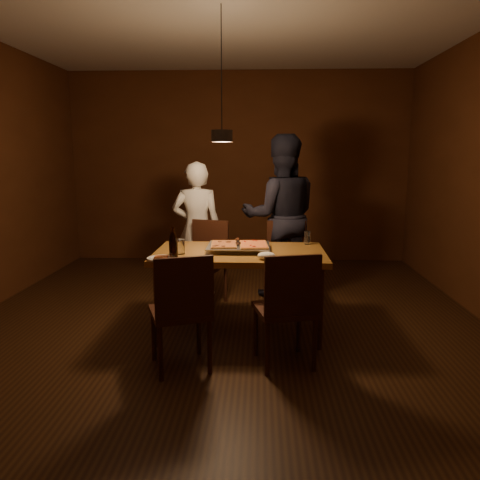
{
  "coord_description": "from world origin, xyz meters",
  "views": [
    {
      "loc": [
        0.33,
        -4.06,
        1.59
      ],
      "look_at": [
        0.15,
        0.0,
        0.85
      ],
      "focal_mm": 35.0,
      "sensor_mm": 36.0,
      "label": 1
    }
  ],
  "objects_px": {
    "dining_table": "(240,259)",
    "beer_bottle_b": "(174,244)",
    "chair_near_left": "(182,302)",
    "chair_near_right": "(288,300)",
    "pendant_lamp": "(222,135)",
    "chair_far_left": "(207,254)",
    "beer_bottle_a": "(173,242)",
    "diner_white": "(197,229)",
    "chair_far_right": "(287,255)",
    "diner_dark": "(281,217)",
    "plate_slice": "(161,258)",
    "pizza_tray": "(239,248)"
  },
  "relations": [
    {
      "from": "dining_table",
      "to": "beer_bottle_b",
      "type": "relative_size",
      "value": 6.62
    },
    {
      "from": "dining_table",
      "to": "chair_near_left",
      "type": "distance_m",
      "value": 0.92
    },
    {
      "from": "chair_near_right",
      "to": "pendant_lamp",
      "type": "height_order",
      "value": "pendant_lamp"
    },
    {
      "from": "chair_far_left",
      "to": "pendant_lamp",
      "type": "distance_m",
      "value": 1.51
    },
    {
      "from": "beer_bottle_a",
      "to": "diner_white",
      "type": "bearing_deg",
      "value": 90.21
    },
    {
      "from": "chair_near_right",
      "to": "pendant_lamp",
      "type": "bearing_deg",
      "value": 112.71
    },
    {
      "from": "chair_far_left",
      "to": "chair_far_right",
      "type": "bearing_deg",
      "value": -162.75
    },
    {
      "from": "beer_bottle_b",
      "to": "diner_dark",
      "type": "relative_size",
      "value": 0.12
    },
    {
      "from": "pendant_lamp",
      "to": "chair_far_right",
      "type": "bearing_deg",
      "value": 53.31
    },
    {
      "from": "plate_slice",
      "to": "diner_dark",
      "type": "relative_size",
      "value": 0.13
    },
    {
      "from": "chair_far_left",
      "to": "diner_dark",
      "type": "xyz_separation_m",
      "value": [
        0.8,
        0.31,
        0.37
      ]
    },
    {
      "from": "dining_table",
      "to": "chair_far_right",
      "type": "height_order",
      "value": "chair_far_right"
    },
    {
      "from": "chair_near_left",
      "to": "pizza_tray",
      "type": "distance_m",
      "value": 0.96
    },
    {
      "from": "plate_slice",
      "to": "chair_near_right",
      "type": "bearing_deg",
      "value": -19.67
    },
    {
      "from": "chair_far_left",
      "to": "diner_white",
      "type": "bearing_deg",
      "value": -47.48
    },
    {
      "from": "beer_bottle_a",
      "to": "diner_white",
      "type": "distance_m",
      "value": 1.47
    },
    {
      "from": "diner_white",
      "to": "diner_dark",
      "type": "relative_size",
      "value": 0.84
    },
    {
      "from": "plate_slice",
      "to": "chair_near_left",
      "type": "bearing_deg",
      "value": -61.98
    },
    {
      "from": "chair_near_right",
      "to": "diner_white",
      "type": "bearing_deg",
      "value": 102.16
    },
    {
      "from": "beer_bottle_a",
      "to": "beer_bottle_b",
      "type": "relative_size",
      "value": 1.17
    },
    {
      "from": "pizza_tray",
      "to": "pendant_lamp",
      "type": "bearing_deg",
      "value": -166.21
    },
    {
      "from": "chair_far_right",
      "to": "diner_dark",
      "type": "height_order",
      "value": "diner_dark"
    },
    {
      "from": "dining_table",
      "to": "pizza_tray",
      "type": "relative_size",
      "value": 2.73
    },
    {
      "from": "dining_table",
      "to": "chair_far_right",
      "type": "xyz_separation_m",
      "value": [
        0.47,
        0.83,
        -0.14
      ]
    },
    {
      "from": "chair_near_left",
      "to": "beer_bottle_a",
      "type": "xyz_separation_m",
      "value": [
        -0.15,
        0.5,
        0.35
      ]
    },
    {
      "from": "plate_slice",
      "to": "pendant_lamp",
      "type": "height_order",
      "value": "pendant_lamp"
    },
    {
      "from": "chair_near_right",
      "to": "chair_far_right",
      "type": "bearing_deg",
      "value": 72.97
    },
    {
      "from": "beer_bottle_b",
      "to": "diner_white",
      "type": "height_order",
      "value": "diner_white"
    },
    {
      "from": "pizza_tray",
      "to": "beer_bottle_b",
      "type": "relative_size",
      "value": 2.43
    },
    {
      "from": "chair_far_left",
      "to": "pizza_tray",
      "type": "xyz_separation_m",
      "value": [
        0.38,
        -0.81,
        0.24
      ]
    },
    {
      "from": "plate_slice",
      "to": "diner_dark",
      "type": "height_order",
      "value": "diner_dark"
    },
    {
      "from": "beer_bottle_a",
      "to": "pendant_lamp",
      "type": "distance_m",
      "value": 1.01
    },
    {
      "from": "chair_near_left",
      "to": "diner_dark",
      "type": "distance_m",
      "value": 2.16
    },
    {
      "from": "chair_near_left",
      "to": "beer_bottle_b",
      "type": "distance_m",
      "value": 0.67
    },
    {
      "from": "chair_far_left",
      "to": "plate_slice",
      "type": "xyz_separation_m",
      "value": [
        -0.23,
        -1.2,
        0.22
      ]
    },
    {
      "from": "diner_dark",
      "to": "beer_bottle_b",
      "type": "bearing_deg",
      "value": 50.8
    },
    {
      "from": "dining_table",
      "to": "beer_bottle_a",
      "type": "xyz_separation_m",
      "value": [
        -0.54,
        -0.32,
        0.21
      ]
    },
    {
      "from": "chair_near_left",
      "to": "chair_near_right",
      "type": "relative_size",
      "value": 1.06
    },
    {
      "from": "chair_far_left",
      "to": "pendant_lamp",
      "type": "relative_size",
      "value": 0.48
    },
    {
      "from": "chair_near_right",
      "to": "chair_near_left",
      "type": "bearing_deg",
      "value": 172.57
    },
    {
      "from": "chair_far_left",
      "to": "plate_slice",
      "type": "height_order",
      "value": "chair_far_left"
    },
    {
      "from": "diner_dark",
      "to": "pendant_lamp",
      "type": "xyz_separation_m",
      "value": [
        -0.56,
        -1.15,
        0.85
      ]
    },
    {
      "from": "beer_bottle_b",
      "to": "beer_bottle_a",
      "type": "bearing_deg",
      "value": -88.34
    },
    {
      "from": "chair_far_left",
      "to": "chair_far_right",
      "type": "relative_size",
      "value": 1.09
    },
    {
      "from": "dining_table",
      "to": "beer_bottle_a",
      "type": "height_order",
      "value": "beer_bottle_a"
    },
    {
      "from": "dining_table",
      "to": "diner_dark",
      "type": "relative_size",
      "value": 0.83
    },
    {
      "from": "beer_bottle_b",
      "to": "plate_slice",
      "type": "distance_m",
      "value": 0.17
    },
    {
      "from": "chair_near_left",
      "to": "diner_white",
      "type": "height_order",
      "value": "diner_white"
    },
    {
      "from": "chair_near_left",
      "to": "pendant_lamp",
      "type": "relative_size",
      "value": 0.49
    },
    {
      "from": "chair_far_left",
      "to": "beer_bottle_a",
      "type": "height_order",
      "value": "beer_bottle_a"
    }
  ]
}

